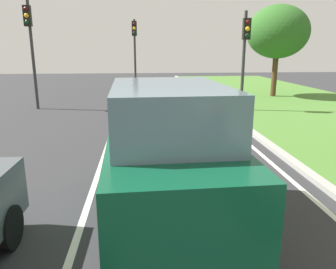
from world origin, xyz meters
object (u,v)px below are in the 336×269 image
car_suv_ahead (168,152)px  tree_roadside_far (278,32)px  traffic_light_far_median (135,43)px  traffic_light_near_right (245,46)px  traffic_light_overhead_left (30,37)px

car_suv_ahead → tree_roadside_far: tree_roadside_far is taller
traffic_light_far_median → tree_roadside_far: size_ratio=0.88×
traffic_light_near_right → traffic_light_overhead_left: (-9.66, 1.44, 0.39)m
traffic_light_near_right → traffic_light_far_median: size_ratio=0.95×
traffic_light_near_right → traffic_light_far_median: bearing=123.3°
car_suv_ahead → traffic_light_overhead_left: traffic_light_overhead_left is taller
car_suv_ahead → tree_roadside_far: 16.22m
traffic_light_overhead_left → traffic_light_near_right: bearing=-8.5°
traffic_light_near_right → traffic_light_overhead_left: bearing=171.5°
traffic_light_overhead_left → tree_roadside_far: 13.36m
traffic_light_near_right → tree_roadside_far: size_ratio=0.84×
car_suv_ahead → tree_roadside_far: bearing=59.6°
traffic_light_overhead_left → tree_roadside_far: size_ratio=0.94×
traffic_light_far_median → tree_roadside_far: 8.86m
car_suv_ahead → traffic_light_overhead_left: size_ratio=0.92×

